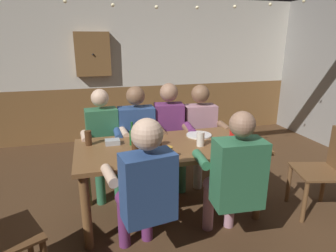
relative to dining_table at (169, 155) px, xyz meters
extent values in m
plane|color=#4C331E|center=(0.00, -0.12, -0.63)|extent=(7.38, 7.38, 0.00)
cube|color=silver|center=(0.00, 2.56, 1.03)|extent=(6.15, 0.12, 1.48)
cube|color=brown|center=(0.00, 2.56, -0.17)|extent=(6.15, 0.12, 0.93)
cube|color=brown|center=(0.00, 0.00, 0.08)|extent=(1.78, 0.85, 0.04)
cylinder|color=brown|center=(-0.81, -0.34, -0.29)|extent=(0.08, 0.08, 0.70)
cylinder|color=brown|center=(0.81, -0.34, -0.29)|extent=(0.08, 0.08, 0.70)
cylinder|color=brown|center=(-0.81, 0.34, -0.29)|extent=(0.08, 0.08, 0.70)
cylinder|color=brown|center=(0.81, 0.34, -0.29)|extent=(0.08, 0.08, 0.70)
cube|color=#33724C|center=(-0.60, 0.72, 0.08)|extent=(0.37, 0.25, 0.51)
sphere|color=beige|center=(-0.60, 0.72, 0.47)|extent=(0.20, 0.20, 0.20)
cylinder|color=#33724C|center=(-0.49, 0.57, -0.16)|extent=(0.16, 0.43, 0.13)
cylinder|color=#33724C|center=(-0.69, 0.56, -0.16)|extent=(0.16, 0.43, 0.13)
cylinder|color=#33724C|center=(-0.48, 0.36, -0.42)|extent=(0.10, 0.10, 0.42)
cylinder|color=#33724C|center=(-0.67, 0.35, -0.42)|extent=(0.10, 0.10, 0.42)
cylinder|color=beige|center=(-0.38, 0.49, 0.11)|extent=(0.10, 0.29, 0.08)
cylinder|color=beige|center=(-0.79, 0.46, 0.11)|extent=(0.10, 0.29, 0.08)
cube|color=#2D4C84|center=(-0.20, 0.72, 0.08)|extent=(0.42, 0.25, 0.51)
sphere|color=brown|center=(-0.20, 0.72, 0.47)|extent=(0.22, 0.22, 0.22)
cylinder|color=#33724C|center=(-0.09, 0.59, -0.16)|extent=(0.14, 0.39, 0.13)
cylinder|color=#33724C|center=(-0.32, 0.59, -0.16)|extent=(0.14, 0.39, 0.13)
cylinder|color=#33724C|center=(-0.09, 0.39, -0.42)|extent=(0.10, 0.10, 0.42)
cylinder|color=#33724C|center=(-0.32, 0.40, -0.42)|extent=(0.10, 0.10, 0.42)
cylinder|color=brown|center=(0.03, 0.46, 0.10)|extent=(0.09, 0.28, 0.08)
cylinder|color=#2D4C84|center=(-0.45, 0.47, 0.10)|extent=(0.09, 0.28, 0.08)
cube|color=#6B2D66|center=(0.20, 0.72, 0.09)|extent=(0.37, 0.27, 0.53)
sphere|color=#9E755B|center=(0.20, 0.72, 0.49)|extent=(0.22, 0.22, 0.22)
cylinder|color=#33724C|center=(0.28, 0.56, -0.16)|extent=(0.18, 0.43, 0.13)
cylinder|color=#33724C|center=(0.09, 0.59, -0.16)|extent=(0.18, 0.43, 0.13)
cylinder|color=#33724C|center=(0.25, 0.36, -0.42)|extent=(0.10, 0.10, 0.42)
cylinder|color=#33724C|center=(0.07, 0.38, -0.42)|extent=(0.10, 0.10, 0.42)
cylinder|color=#6B2D66|center=(0.37, 0.44, 0.11)|extent=(0.11, 0.29, 0.08)
cylinder|color=#6B2D66|center=(-0.03, 0.49, 0.11)|extent=(0.11, 0.29, 0.08)
cube|color=#B78493|center=(0.60, 0.72, 0.07)|extent=(0.41, 0.26, 0.48)
sphere|color=brown|center=(0.60, 0.72, 0.45)|extent=(0.22, 0.22, 0.22)
cylinder|color=silver|center=(0.70, 0.57, -0.16)|extent=(0.16, 0.41, 0.13)
cylinder|color=silver|center=(0.48, 0.59, -0.16)|extent=(0.16, 0.41, 0.13)
cylinder|color=silver|center=(0.69, 0.37, -0.42)|extent=(0.10, 0.10, 0.42)
cylinder|color=silver|center=(0.47, 0.39, -0.42)|extent=(0.10, 0.10, 0.42)
cylinder|color=brown|center=(0.81, 0.45, 0.09)|extent=(0.10, 0.29, 0.08)
cylinder|color=brown|center=(0.36, 0.49, 0.09)|extent=(0.10, 0.29, 0.08)
cube|color=#2D4C84|center=(-0.36, -0.72, 0.08)|extent=(0.41, 0.27, 0.51)
sphere|color=beige|center=(-0.36, -0.72, 0.48)|extent=(0.22, 0.22, 0.22)
cylinder|color=#6B2D66|center=(-0.48, -0.59, -0.16)|extent=(0.19, 0.41, 0.13)
cylinder|color=#6B2D66|center=(-0.28, -0.56, -0.16)|extent=(0.19, 0.41, 0.13)
cylinder|color=#6B2D66|center=(-0.51, -0.40, -0.42)|extent=(0.10, 0.10, 0.42)
cylinder|color=#6B2D66|center=(-0.31, -0.37, -0.42)|extent=(0.10, 0.10, 0.42)
cylinder|color=beige|center=(-0.61, -0.51, 0.11)|extent=(0.12, 0.29, 0.08)
cylinder|color=#2D4C84|center=(-0.18, -0.45, 0.11)|extent=(0.12, 0.29, 0.08)
cube|color=#33724C|center=(0.36, -0.72, 0.10)|extent=(0.40, 0.26, 0.54)
sphere|color=#9E755B|center=(0.36, -0.72, 0.50)|extent=(0.20, 0.20, 0.20)
cylinder|color=#B78493|center=(0.26, -0.57, -0.16)|extent=(0.16, 0.41, 0.13)
cylinder|color=#B78493|center=(0.47, -0.59, -0.16)|extent=(0.16, 0.41, 0.13)
cylinder|color=#B78493|center=(0.28, -0.37, -0.42)|extent=(0.10, 0.10, 0.42)
cylinder|color=#B78493|center=(0.49, -0.39, -0.42)|extent=(0.10, 0.10, 0.42)
cylinder|color=#33724C|center=(0.15, -0.45, 0.12)|extent=(0.10, 0.29, 0.08)
cylinder|color=#9E755B|center=(0.60, -0.48, 0.12)|extent=(0.10, 0.29, 0.08)
cube|color=brown|center=(-1.35, -0.65, -0.18)|extent=(0.59, 0.59, 0.02)
cylinder|color=brown|center=(-1.26, -0.40, -0.41)|extent=(0.04, 0.04, 0.44)
cube|color=brown|center=(1.45, -0.39, -0.18)|extent=(0.54, 0.54, 0.02)
cylinder|color=brown|center=(1.22, -0.53, -0.41)|extent=(0.04, 0.04, 0.44)
cylinder|color=brown|center=(1.32, -0.16, -0.41)|extent=(0.04, 0.04, 0.44)
cylinder|color=brown|center=(1.68, -0.26, -0.41)|extent=(0.04, 0.04, 0.44)
cylinder|color=#F9E08C|center=(-0.18, -0.18, 0.14)|extent=(0.04, 0.04, 0.08)
cube|color=#B2B7BC|center=(-0.53, 0.17, 0.13)|extent=(0.14, 0.10, 0.05)
cylinder|color=white|center=(0.39, 0.19, 0.11)|extent=(0.27, 0.27, 0.01)
cylinder|color=#195923|center=(0.66, -0.29, 0.21)|extent=(0.07, 0.07, 0.22)
cylinder|color=#195923|center=(0.66, -0.29, 0.37)|extent=(0.03, 0.03, 0.09)
cylinder|color=#195923|center=(-0.34, 0.10, 0.18)|extent=(0.05, 0.05, 0.15)
cylinder|color=#195923|center=(-0.34, 0.10, 0.29)|extent=(0.02, 0.02, 0.09)
cylinder|color=red|center=(0.53, -0.28, 0.21)|extent=(0.07, 0.07, 0.20)
cylinder|color=red|center=(0.53, -0.28, 0.35)|extent=(0.03, 0.03, 0.08)
cylinder|color=gold|center=(-0.09, -0.31, 0.16)|extent=(0.07, 0.07, 0.11)
cylinder|color=white|center=(0.29, -0.10, 0.17)|extent=(0.07, 0.07, 0.14)
cylinder|color=#4C2D19|center=(-0.75, 0.21, 0.18)|extent=(0.06, 0.06, 0.14)
cylinder|color=#4C2D19|center=(-0.37, -0.22, 0.18)|extent=(0.06, 0.06, 0.15)
cylinder|color=#4C2D19|center=(-0.12, 0.00, 0.16)|extent=(0.08, 0.08, 0.12)
cube|color=brown|center=(-0.61, 2.43, 0.86)|extent=(0.56, 0.12, 0.70)
sphere|color=black|center=(-0.61, 2.35, 0.86)|extent=(0.03, 0.03, 0.03)
sphere|color=#F9EAB2|center=(-0.86, 0.47, 1.43)|extent=(0.04, 0.04, 0.04)
sphere|color=#F9EAB2|center=(-0.43, 0.47, 1.41)|extent=(0.04, 0.04, 0.04)
sphere|color=#F9EAB2|center=(0.00, 0.47, 1.40)|extent=(0.04, 0.04, 0.04)
sphere|color=#F9EAB2|center=(0.43, 0.47, 1.41)|extent=(0.04, 0.04, 0.04)
sphere|color=#F9EAB2|center=(0.86, 0.47, 1.43)|extent=(0.04, 0.04, 0.04)
sphere|color=#F9EAB2|center=(1.29, 0.47, 1.46)|extent=(0.04, 0.04, 0.04)
sphere|color=#F9EAB2|center=(1.72, 0.47, 1.51)|extent=(0.04, 0.04, 0.04)
camera|label=1|loc=(-0.71, -2.53, 1.10)|focal=30.76mm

